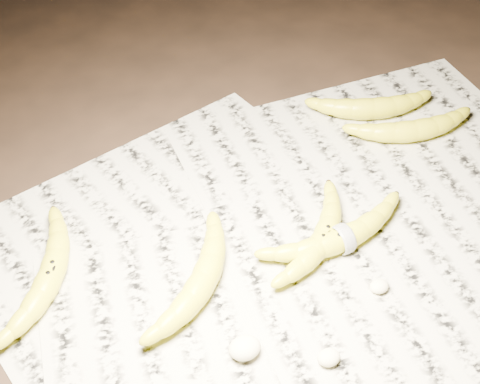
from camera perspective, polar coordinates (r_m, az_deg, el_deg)
name	(u,v)px	position (r m, az deg, el deg)	size (l,w,h in m)	color
ground	(260,230)	(0.95, 1.74, -3.26)	(3.00, 3.00, 0.00)	black
newspaper_patch	(294,238)	(0.94, 4.60, -3.90)	(0.90, 0.70, 0.01)	#ACA893
banana_left_a	(50,273)	(0.90, -15.89, -6.68)	(0.20, 0.06, 0.03)	yellow
banana_left_b	(203,279)	(0.86, -3.17, -7.40)	(0.19, 0.06, 0.04)	yellow
banana_center	(324,236)	(0.92, 7.15, -3.77)	(0.18, 0.05, 0.03)	yellow
banana_taped	(343,237)	(0.92, 8.76, -3.84)	(0.20, 0.06, 0.03)	yellow
banana_upper_a	(414,129)	(1.11, 14.65, 5.23)	(0.18, 0.06, 0.04)	yellow
banana_upper_b	(373,107)	(1.14, 11.26, 7.14)	(0.18, 0.06, 0.04)	yellow
measuring_tape	(343,237)	(0.92, 8.76, -3.84)	(0.04, 0.04, 0.00)	white
flesh_chunk_a	(245,346)	(0.81, 0.41, -13.01)	(0.04, 0.03, 0.02)	beige
flesh_chunk_b	(329,356)	(0.82, 7.61, -13.68)	(0.03, 0.02, 0.02)	beige
flesh_chunk_c	(380,285)	(0.89, 11.83, -7.74)	(0.03, 0.02, 0.01)	beige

